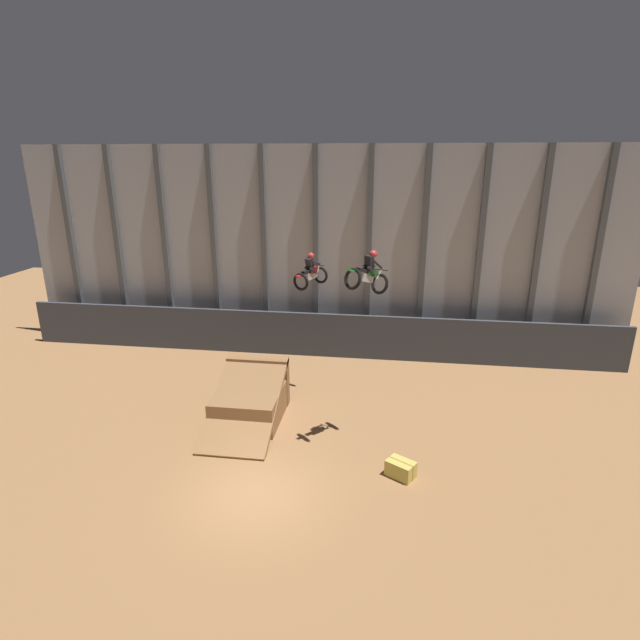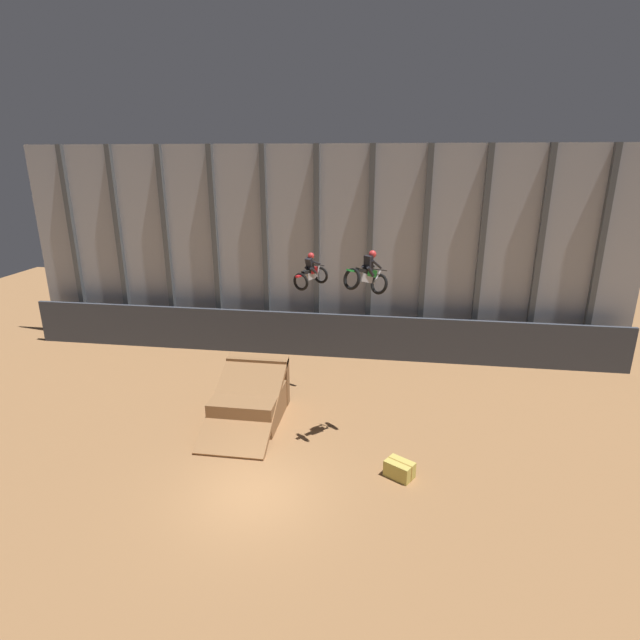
% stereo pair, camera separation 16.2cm
% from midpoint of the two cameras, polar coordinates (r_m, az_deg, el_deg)
% --- Properties ---
extents(ground_plane, '(60.00, 60.00, 0.00)m').
position_cam_midpoint_polar(ground_plane, '(16.71, -7.62, -19.13)').
color(ground_plane, '#996B42').
extents(arena_back_wall, '(32.00, 0.40, 10.72)m').
position_cam_midpoint_polar(arena_back_wall, '(26.48, -0.62, 7.86)').
color(arena_back_wall, '#A3A8B2').
rests_on(arena_back_wall, ground_plane).
extents(lower_barrier, '(31.36, 0.20, 2.35)m').
position_cam_midpoint_polar(lower_barrier, '(26.28, -1.03, -1.68)').
color(lower_barrier, '#383D47').
rests_on(lower_barrier, ground_plane).
extents(dirt_ramp, '(2.60, 4.60, 2.23)m').
position_cam_midpoint_polar(dirt_ramp, '(20.63, -8.11, -8.94)').
color(dirt_ramp, olive).
rests_on(dirt_ramp, ground_plane).
extents(rider_bike_left_air, '(1.32, 1.75, 1.44)m').
position_cam_midpoint_polar(rider_bike_left_air, '(20.56, -1.31, 5.39)').
color(rider_bike_left_air, black).
extents(rider_bike_right_air, '(1.62, 1.74, 1.62)m').
position_cam_midpoint_polar(rider_bike_right_air, '(16.88, 5.22, 5.17)').
color(rider_bike_right_air, black).
extents(hay_bale_trackside, '(1.08, 0.98, 0.57)m').
position_cam_midpoint_polar(hay_bale_trackside, '(17.37, 8.93, -16.46)').
color(hay_bale_trackside, '#CCB751').
rests_on(hay_bale_trackside, ground_plane).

